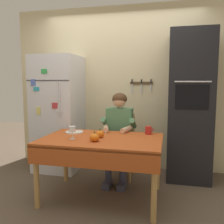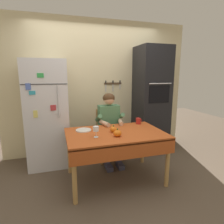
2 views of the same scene
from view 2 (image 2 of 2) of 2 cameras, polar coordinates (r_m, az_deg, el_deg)
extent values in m
plane|color=brown|center=(2.97, 1.59, -20.48)|extent=(10.00, 10.00, 0.00)
cube|color=beige|center=(3.85, -4.02, 7.37)|extent=(3.70, 0.10, 2.60)
cube|color=#4C3823|center=(3.85, 0.26, 8.66)|extent=(0.36, 0.02, 0.04)
cube|color=silver|center=(3.81, -1.88, 7.20)|extent=(0.02, 0.01, 0.15)
cube|color=black|center=(3.80, -1.88, 9.07)|extent=(0.02, 0.01, 0.06)
cube|color=silver|center=(3.85, 0.29, 7.31)|extent=(0.02, 0.01, 0.14)
cube|color=black|center=(3.84, 0.31, 9.10)|extent=(0.02, 0.01, 0.06)
cube|color=silver|center=(3.90, 2.42, 7.63)|extent=(0.02, 0.01, 0.10)
cube|color=black|center=(3.89, 2.44, 9.11)|extent=(0.02, 0.01, 0.06)
cube|color=silver|center=(3.42, -18.97, -0.50)|extent=(0.68, 0.68, 1.80)
cylinder|color=silver|center=(3.02, -15.93, 3.00)|extent=(0.02, 0.02, 0.50)
cube|color=#333335|center=(3.01, -19.80, 7.92)|extent=(0.67, 0.01, 0.01)
cube|color=teal|center=(3.03, -23.00, 5.37)|extent=(0.09, 0.02, 0.06)
cube|color=#E5D666|center=(3.08, -22.17, -0.58)|extent=(0.06, 0.01, 0.11)
cube|color=green|center=(3.01, -20.88, 10.33)|extent=(0.09, 0.02, 0.07)
cube|color=silver|center=(3.06, -16.13, 0.34)|extent=(0.10, 0.02, 0.09)
cube|color=#B73338|center=(3.05, -17.36, 1.24)|extent=(0.08, 0.01, 0.09)
cube|color=#4C66B7|center=(3.03, -24.04, 7.04)|extent=(0.07, 0.02, 0.09)
cube|color=black|center=(3.90, 11.73, 3.52)|extent=(0.60, 0.60, 2.10)
cube|color=black|center=(3.62, 14.12, 5.22)|extent=(0.42, 0.01, 0.32)
cylinder|color=silver|center=(3.58, 14.49, 8.35)|extent=(0.45, 0.02, 0.02)
cylinder|color=tan|center=(2.43, -11.30, -18.88)|extent=(0.06, 0.06, 0.70)
cylinder|color=tan|center=(3.13, -12.78, -11.80)|extent=(0.06, 0.06, 0.70)
cylinder|color=tan|center=(2.82, 16.44, -14.64)|extent=(0.06, 0.06, 0.70)
cylinder|color=tan|center=(3.44, 9.27, -9.47)|extent=(0.06, 0.06, 0.70)
cube|color=#B24C1E|center=(2.75, 1.01, -6.56)|extent=(1.40, 0.90, 0.04)
cube|color=#B24C1E|center=(2.39, 4.33, -11.96)|extent=(1.40, 0.01, 0.20)
cube|color=tan|center=(3.49, -1.16, -7.59)|extent=(0.40, 0.40, 0.04)
cube|color=tan|center=(3.58, -1.96, -2.79)|extent=(0.36, 0.04, 0.48)
cylinder|color=tan|center=(3.38, -3.19, -12.36)|extent=(0.04, 0.04, 0.41)
cylinder|color=tan|center=(3.69, -4.47, -10.31)|extent=(0.04, 0.04, 0.41)
cylinder|color=tan|center=(3.47, 2.39, -11.71)|extent=(0.04, 0.04, 0.41)
cylinder|color=tan|center=(3.77, 0.66, -9.78)|extent=(0.04, 0.04, 0.41)
cube|color=#38384C|center=(3.29, -1.01, -16.32)|extent=(0.10, 0.22, 0.08)
cube|color=#38384C|center=(3.34, 2.42, -15.84)|extent=(0.10, 0.22, 0.08)
cylinder|color=#38384C|center=(3.25, -1.32, -12.88)|extent=(0.09, 0.09, 0.38)
cylinder|color=#38384C|center=(3.31, 2.10, -12.46)|extent=(0.09, 0.09, 0.38)
cube|color=#38384C|center=(3.30, -1.92, -7.49)|extent=(0.12, 0.40, 0.11)
cube|color=#38384C|center=(3.35, 1.07, -7.20)|extent=(0.12, 0.40, 0.11)
cube|color=#4C7F56|center=(3.35, -1.00, -2.02)|extent=(0.36, 0.20, 0.48)
cylinder|color=#4C7F56|center=(3.23, -4.08, -1.83)|extent=(0.07, 0.26, 0.18)
cylinder|color=#4C7F56|center=(3.34, 2.63, -1.38)|extent=(0.07, 0.26, 0.18)
cylinder|color=#D8A884|center=(3.10, -2.28, -3.44)|extent=(0.13, 0.27, 0.07)
cylinder|color=#D8A884|center=(3.18, 2.62, -3.07)|extent=(0.13, 0.27, 0.07)
sphere|color=#D8A884|center=(3.27, -0.93, 3.88)|extent=(0.19, 0.19, 0.19)
ellipsoid|color=#472D19|center=(3.28, -0.98, 4.25)|extent=(0.21, 0.21, 0.17)
cylinder|color=#B2231E|center=(3.22, 7.96, -2.69)|extent=(0.08, 0.08, 0.10)
torus|color=#B2231E|center=(3.24, 8.68, -2.54)|extent=(0.05, 0.01, 0.05)
cylinder|color=white|center=(2.55, -4.85, -7.55)|extent=(0.06, 0.06, 0.01)
cylinder|color=white|center=(2.53, -4.87, -6.64)|extent=(0.01, 0.01, 0.08)
cylinder|color=white|center=(2.51, -4.89, -5.06)|extent=(0.08, 0.08, 0.07)
ellipsoid|color=orange|center=(2.73, 0.44, -5.29)|extent=(0.10, 0.10, 0.09)
cylinder|color=#4C6023|center=(2.72, 0.44, -4.21)|extent=(0.02, 0.02, 0.02)
ellipsoid|color=orange|center=(2.55, 1.63, -6.44)|extent=(0.11, 0.11, 0.09)
cylinder|color=#4C6023|center=(2.54, 1.63, -5.22)|extent=(0.02, 0.02, 0.02)
cylinder|color=silver|center=(2.85, -8.61, -5.46)|extent=(0.23, 0.23, 0.02)
camera|label=1|loc=(1.59, 80.51, -4.80)|focal=39.27mm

